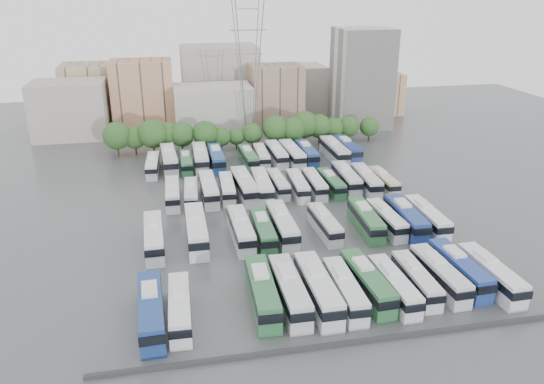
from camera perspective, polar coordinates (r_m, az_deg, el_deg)
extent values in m
plane|color=#424447|center=(88.03, 1.45, -3.12)|extent=(220.00, 220.00, 0.00)
cube|color=#2D2D30|center=(60.60, 8.61, -15.72)|extent=(56.00, 0.50, 0.50)
cylinder|color=black|center=(125.65, -16.20, 4.28)|extent=(0.36, 0.36, 2.62)
sphere|color=#234C1E|center=(124.69, -16.36, 5.84)|extent=(6.28, 6.28, 6.28)
cylinder|color=black|center=(126.11, -14.42, 4.42)|extent=(0.36, 0.36, 2.18)
sphere|color=#234C1E|center=(125.31, -14.54, 5.71)|extent=(5.22, 5.22, 5.22)
cylinder|color=black|center=(124.41, -12.58, 4.49)|extent=(0.36, 0.36, 2.74)
sphere|color=#234C1E|center=(123.41, -12.72, 6.14)|extent=(6.57, 6.57, 6.57)
cylinder|color=black|center=(125.93, -10.99, 4.72)|extent=(0.36, 0.36, 2.35)
sphere|color=#234C1E|center=(125.07, -11.10, 6.12)|extent=(5.63, 5.63, 5.63)
cylinder|color=black|center=(124.99, -9.59, 4.70)|extent=(0.36, 0.36, 2.39)
sphere|color=#234C1E|center=(124.11, -9.68, 6.14)|extent=(5.73, 5.73, 5.73)
cylinder|color=black|center=(124.74, -7.15, 4.81)|extent=(0.36, 0.36, 2.43)
sphere|color=#234C1E|center=(123.84, -7.22, 6.28)|extent=(5.83, 5.83, 5.83)
cylinder|color=black|center=(125.39, -5.45, 4.84)|extent=(0.36, 0.36, 1.86)
sphere|color=#234C1E|center=(124.69, -5.49, 5.94)|extent=(4.45, 4.45, 4.45)
cylinder|color=black|center=(126.37, -3.83, 4.98)|extent=(0.36, 0.36, 1.70)
sphere|color=#234C1E|center=(125.73, -3.86, 5.99)|extent=(4.08, 4.08, 4.08)
cylinder|color=black|center=(126.57, -2.13, 5.12)|extent=(0.36, 0.36, 2.04)
sphere|color=#234C1E|center=(125.82, -2.15, 6.33)|extent=(4.89, 4.89, 4.89)
cylinder|color=black|center=(127.31, 0.38, 5.36)|extent=(0.36, 0.36, 2.57)
sphere|color=#234C1E|center=(126.39, 0.39, 6.88)|extent=(6.16, 6.16, 6.16)
cylinder|color=black|center=(127.67, 2.25, 5.35)|extent=(0.36, 0.36, 2.39)
sphere|color=#234C1E|center=(126.81, 2.27, 6.75)|extent=(5.73, 5.73, 5.73)
cylinder|color=black|center=(129.95, 3.49, 5.69)|extent=(0.36, 0.36, 2.72)
sphere|color=#234C1E|center=(128.99, 3.53, 7.26)|extent=(6.52, 6.52, 6.52)
cylinder|color=black|center=(130.65, 5.07, 5.67)|extent=(0.36, 0.36, 2.43)
sphere|color=#234C1E|center=(129.80, 5.11, 7.07)|extent=(5.83, 5.83, 5.83)
cylinder|color=black|center=(131.78, 6.55, 5.67)|extent=(0.36, 0.36, 2.11)
sphere|color=#234C1E|center=(131.04, 6.60, 6.88)|extent=(5.06, 5.06, 5.06)
cylinder|color=black|center=(133.27, 8.18, 5.78)|extent=(0.36, 0.36, 2.14)
sphere|color=#234C1E|center=(132.53, 8.25, 6.99)|extent=(5.14, 5.14, 5.14)
cylinder|color=black|center=(135.06, 10.36, 5.83)|extent=(0.36, 0.36, 2.01)
sphere|color=#234C1E|center=(134.37, 10.43, 6.95)|extent=(4.83, 4.83, 4.83)
cube|color=#9E998E|center=(145.11, -20.87, 8.30)|extent=(18.00, 14.00, 14.00)
cube|color=tan|center=(148.72, -13.71, 10.17)|extent=(16.00, 12.00, 18.00)
cube|color=#ADA89E|center=(141.86, -6.34, 8.88)|extent=(20.00, 14.00, 12.00)
cube|color=gray|center=(149.84, 0.38, 10.46)|extent=(14.00, 12.00, 16.00)
cube|color=gray|center=(161.02, -5.64, 11.86)|extent=(22.00, 16.00, 20.00)
cube|color=tan|center=(159.87, -18.67, 10.06)|extent=(16.00, 14.00, 16.00)
cube|color=#A39E93|center=(163.26, 2.31, 11.01)|extent=(18.00, 14.00, 14.00)
cube|color=tan|center=(165.15, 11.07, 10.40)|extent=(14.00, 12.00, 12.00)
cube|color=gray|center=(155.31, -9.80, 9.42)|extent=(12.00, 10.00, 10.00)
cube|color=silver|center=(147.49, 9.63, 11.97)|extent=(14.00, 14.00, 26.00)
cylinder|color=slate|center=(128.78, -3.30, 12.68)|extent=(2.90, 2.91, 33.83)
cylinder|color=slate|center=(132.69, -3.55, 12.93)|extent=(2.90, 2.91, 33.83)
cylinder|color=slate|center=(129.40, -1.50, 12.74)|extent=(2.90, 2.91, 33.83)
cylinder|color=slate|center=(133.29, -1.81, 13.00)|extent=(2.90, 2.91, 33.83)
cube|color=slate|center=(129.65, -2.65, 19.09)|extent=(4.50, 0.30, 0.30)
cube|color=slate|center=(129.94, -2.61, 16.99)|extent=(9.00, 0.30, 0.30)
cube|color=slate|center=(130.48, -2.57, 14.61)|extent=(7.00, 0.30, 0.30)
cube|color=navy|center=(63.53, -12.87, -12.42)|extent=(3.15, 12.68, 3.57)
cube|color=black|center=(63.02, -12.92, -11.98)|extent=(3.28, 12.87, 1.05)
cube|color=silver|center=(63.79, -13.06, -10.14)|extent=(1.91, 3.42, 0.46)
cube|color=silver|center=(63.67, -9.89, -12.27)|extent=(2.66, 11.39, 3.21)
cube|color=black|center=(63.22, -9.92, -11.88)|extent=(2.77, 11.56, 0.94)
cube|color=silver|center=(63.90, -10.01, -10.22)|extent=(1.67, 3.06, 0.42)
cube|color=#2C683D|center=(65.25, -1.06, -10.78)|extent=(3.14, 12.90, 3.63)
cube|color=black|center=(64.75, -1.05, -10.34)|extent=(3.28, 13.09, 1.07)
cube|color=silver|center=(65.55, -1.29, -8.53)|extent=(1.93, 3.47, 0.47)
cube|color=silver|center=(65.48, 1.87, -10.67)|extent=(2.72, 12.77, 3.62)
cube|color=black|center=(64.98, 1.91, -10.23)|extent=(2.85, 12.96, 1.06)
cube|color=silver|center=(65.76, 1.57, -8.44)|extent=(1.81, 3.41, 0.47)
cube|color=silver|center=(65.96, 4.95, -10.44)|extent=(2.81, 13.10, 3.71)
cube|color=black|center=(65.46, 5.01, -9.99)|extent=(2.94, 13.30, 1.09)
cube|color=silver|center=(66.24, 4.61, -8.17)|extent=(1.86, 3.50, 0.48)
cube|color=silver|center=(66.52, 7.82, -10.50)|extent=(2.68, 11.61, 3.28)
cube|color=black|center=(66.07, 7.89, -10.10)|extent=(2.80, 11.79, 0.96)
cube|color=silver|center=(66.74, 7.52, -8.51)|extent=(1.70, 3.12, 0.42)
cube|color=#2D693B|center=(68.35, 10.17, -9.62)|extent=(3.18, 12.31, 3.45)
cube|color=black|center=(67.90, 10.26, -9.20)|extent=(3.31, 12.49, 1.02)
cube|color=silver|center=(68.58, 9.76, -7.59)|extent=(1.88, 3.33, 0.45)
cube|color=silver|center=(68.49, 12.95, -9.91)|extent=(2.65, 11.37, 3.21)
cube|color=black|center=(68.07, 13.05, -9.52)|extent=(2.77, 11.54, 0.94)
cube|color=silver|center=(68.68, 12.58, -8.03)|extent=(1.67, 3.05, 0.42)
cube|color=silver|center=(70.61, 15.22, -9.17)|extent=(2.51, 10.87, 3.07)
cube|color=black|center=(70.22, 15.31, -8.82)|extent=(2.62, 11.04, 0.90)
cube|color=silver|center=(70.83, 14.90, -7.43)|extent=(1.59, 2.92, 0.40)
cube|color=silver|center=(72.34, 17.54, -8.55)|extent=(2.91, 11.77, 3.31)
cube|color=black|center=(71.93, 17.66, -8.17)|extent=(3.03, 11.95, 0.97)
cube|color=silver|center=(72.55, 17.13, -6.73)|extent=(1.77, 3.17, 0.43)
cube|color=navy|center=(74.37, 19.47, -7.89)|extent=(2.93, 12.13, 3.42)
cube|color=black|center=(73.96, 19.59, -7.50)|extent=(3.05, 12.31, 1.00)
cube|color=silver|center=(74.59, 19.05, -6.06)|extent=(1.81, 3.27, 0.44)
cube|color=silver|center=(74.55, 22.43, -8.25)|extent=(2.85, 12.13, 3.42)
cube|color=black|center=(74.14, 22.57, -7.87)|extent=(2.98, 12.32, 1.01)
cube|color=silver|center=(74.74, 22.00, -6.43)|extent=(1.79, 3.26, 0.44)
cube|color=silver|center=(80.34, -12.58, -4.82)|extent=(2.98, 12.43, 3.50)
cube|color=black|center=(79.91, -12.62, -4.44)|extent=(3.11, 12.62, 1.03)
cube|color=silver|center=(80.90, -12.72, -3.09)|extent=(1.84, 3.34, 0.45)
cube|color=silver|center=(81.04, -8.15, -4.14)|extent=(2.90, 13.36, 3.78)
cube|color=black|center=(80.59, -8.16, -3.73)|extent=(3.03, 13.56, 1.11)
cube|color=silver|center=(81.68, -8.30, -2.29)|extent=(1.91, 3.57, 0.49)
cube|color=silver|center=(80.85, -3.35, -4.14)|extent=(2.77, 12.23, 3.46)
cube|color=black|center=(80.43, -3.35, -3.76)|extent=(2.89, 12.42, 1.02)
cube|color=silver|center=(81.40, -3.55, -2.45)|extent=(1.78, 3.28, 0.45)
cube|color=#2A6339|center=(80.65, -0.97, -4.26)|extent=(2.59, 11.46, 3.24)
cube|color=black|center=(80.26, -0.96, -3.91)|extent=(2.70, 11.63, 0.95)
cube|color=silver|center=(81.16, -1.15, -2.67)|extent=(1.66, 3.07, 0.42)
cube|color=silver|center=(82.01, 1.09, -3.67)|extent=(2.70, 12.69, 3.60)
cube|color=black|center=(81.58, 1.12, -3.27)|extent=(2.83, 12.89, 1.06)
cube|color=silver|center=(82.59, 0.86, -1.93)|extent=(1.80, 3.39, 0.47)
cube|color=silver|center=(83.43, 5.68, -3.50)|extent=(2.71, 11.04, 3.11)
cube|color=black|center=(83.06, 5.72, -3.17)|extent=(2.82, 11.21, 0.91)
cube|color=silver|center=(83.89, 5.42, -2.03)|extent=(1.65, 2.98, 0.40)
cube|color=#2E6D3C|center=(85.35, 10.04, -3.04)|extent=(3.09, 12.06, 3.39)
cube|color=black|center=(84.96, 10.10, -2.69)|extent=(3.22, 12.25, 1.00)
cube|color=silver|center=(85.88, 9.81, -1.47)|extent=(1.84, 3.26, 0.44)
cube|color=silver|center=(86.38, 12.16, -2.98)|extent=(2.76, 11.27, 3.17)
cube|color=black|center=(86.02, 12.23, -2.65)|extent=(2.88, 11.44, 0.93)
cube|color=silver|center=(86.82, 11.87, -1.54)|extent=(1.69, 3.04, 0.41)
cube|color=navy|center=(87.18, 14.16, -2.77)|extent=(3.17, 12.77, 3.59)
cube|color=black|center=(86.78, 14.24, -2.40)|extent=(3.30, 12.97, 1.06)
cube|color=silver|center=(87.73, 13.89, -1.15)|extent=(1.92, 3.45, 0.46)
cube|color=silver|center=(88.34, 16.28, -2.73)|extent=(2.76, 12.14, 3.43)
cube|color=black|center=(87.96, 16.37, -2.38)|extent=(2.89, 12.33, 1.01)
cube|color=silver|center=(88.83, 15.99, -1.20)|extent=(1.77, 3.25, 0.44)
cube|color=silver|center=(96.43, -10.64, -0.22)|extent=(2.57, 11.26, 3.18)
cube|color=black|center=(96.07, -10.66, 0.08)|extent=(2.68, 11.43, 0.94)
cube|color=silver|center=(97.10, -10.72, 1.06)|extent=(1.64, 3.02, 0.41)
cube|color=silver|center=(95.83, -8.68, -0.28)|extent=(2.81, 10.75, 3.02)
cube|color=black|center=(95.49, -8.70, 0.01)|extent=(2.92, 10.92, 0.89)
cube|color=silver|center=(96.46, -8.75, 0.95)|extent=(1.65, 2.91, 0.39)
cube|color=silver|center=(97.05, -6.82, 0.24)|extent=(2.74, 12.29, 3.47)
cube|color=black|center=(96.67, -6.83, 0.58)|extent=(2.86, 12.47, 1.02)
cube|color=silver|center=(97.79, -6.96, 1.63)|extent=(1.77, 3.29, 0.45)
cube|color=silver|center=(97.62, -4.84, 0.33)|extent=(2.80, 11.00, 3.09)
cube|color=black|center=(97.28, -4.84, 0.63)|extent=(2.92, 11.17, 0.91)
cube|color=silver|center=(98.29, -4.93, 1.56)|extent=(1.67, 2.97, 0.40)
cube|color=silver|center=(97.69, -2.99, 0.59)|extent=(3.44, 13.22, 3.71)
cube|color=black|center=(97.29, -2.98, 0.95)|extent=(3.58, 13.42, 1.09)
cube|color=silver|center=(98.48, -3.20, 2.06)|extent=(2.03, 3.58, 0.48)
cube|color=silver|center=(97.80, -1.07, 0.58)|extent=(3.15, 12.56, 3.53)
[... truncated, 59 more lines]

